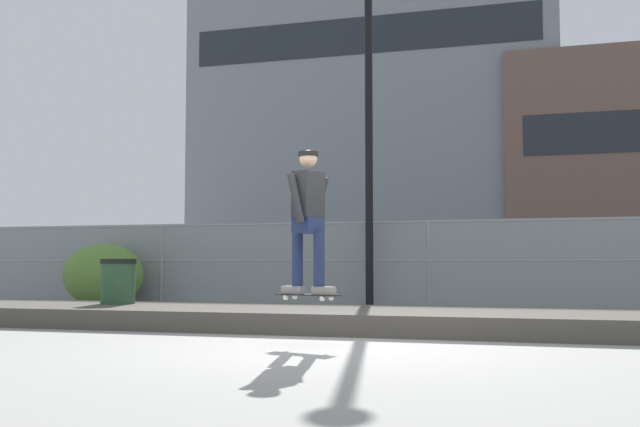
{
  "coord_description": "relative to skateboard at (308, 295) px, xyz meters",
  "views": [
    {
      "loc": [
        2.28,
        -8.34,
        0.95
      ],
      "look_at": [
        -0.92,
        2.46,
        1.7
      ],
      "focal_mm": 42.58,
      "sensor_mm": 36.0,
      "label": 1
    }
  ],
  "objects": [
    {
      "name": "trash_bin",
      "position": [
        -4.13,
        2.67,
        -0.07
      ],
      "size": [
        0.59,
        0.59,
        1.03
      ],
      "color": "#2D5133",
      "rests_on": "ground_plane"
    },
    {
      "name": "library_building",
      "position": [
        -8.82,
        47.46,
        12.34
      ],
      "size": [
        25.27,
        15.85,
        25.85
      ],
      "color": "slate",
      "rests_on": "ground_plane"
    },
    {
      "name": "street_lamp",
      "position": [
        -0.77,
        6.64,
        4.04
      ],
      "size": [
        0.44,
        0.44,
        7.53
      ],
      "color": "black",
      "rests_on": "ground_plane"
    },
    {
      "name": "parked_car_mid",
      "position": [
        0.96,
        9.72,
        0.25
      ],
      "size": [
        4.51,
        2.17,
        1.66
      ],
      "color": "#566B4C",
      "rests_on": "ground_plane"
    },
    {
      "name": "skater",
      "position": [
        -0.0,
        0.0,
        0.97
      ],
      "size": [
        0.72,
        0.62,
        1.69
      ],
      "color": "gray",
      "rests_on": "skateboard"
    },
    {
      "name": "skateboard",
      "position": [
        0.0,
        0.0,
        0.0
      ],
      "size": [
        0.82,
        0.44,
        0.07
      ],
      "color": "black"
    },
    {
      "name": "shrub_left",
      "position": [
        -6.66,
        6.23,
        0.12
      ],
      "size": [
        1.82,
        1.49,
        1.4
      ],
      "color": "#567A33",
      "rests_on": "ground_plane"
    },
    {
      "name": "ground_plane",
      "position": [
        0.36,
        -0.09,
        -0.58
      ],
      "size": [
        120.0,
        120.0,
        0.0
      ],
      "primitive_type": "plane",
      "color": "gray"
    },
    {
      "name": "chain_fence",
      "position": [
        0.36,
        7.1,
        0.35
      ],
      "size": [
        24.41,
        0.06,
        1.85
      ],
      "color": "gray",
      "rests_on": "ground_plane"
    },
    {
      "name": "parked_car_near",
      "position": [
        -4.45,
        9.79,
        0.25
      ],
      "size": [
        4.46,
        2.06,
        1.66
      ],
      "color": "#474C54",
      "rests_on": "ground_plane"
    },
    {
      "name": "gravel_berm",
      "position": [
        0.36,
        2.32,
        -0.44
      ],
      "size": [
        14.73,
        2.46,
        0.29
      ],
      "primitive_type": "cube",
      "color": "#4C473F",
      "rests_on": "ground_plane"
    }
  ]
}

